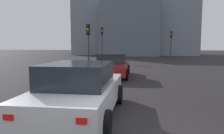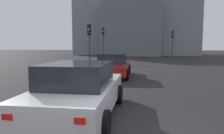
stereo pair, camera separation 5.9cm
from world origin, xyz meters
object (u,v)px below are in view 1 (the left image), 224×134
(car_red_right_lead, at_px, (113,65))
(traffic_light_near_left, at_px, (171,39))
(traffic_light_near_right, at_px, (102,37))
(car_white_right_second, at_px, (80,91))
(traffic_light_far_left, at_px, (88,37))

(car_red_right_lead, height_order, traffic_light_near_left, traffic_light_near_left)
(traffic_light_near_right, bearing_deg, car_white_right_second, 7.86)
(car_white_right_second, bearing_deg, traffic_light_near_right, 8.75)
(traffic_light_near_left, xyz_separation_m, traffic_light_near_right, (-3.58, 8.73, 0.19))
(traffic_light_far_left, bearing_deg, traffic_light_near_left, 150.91)
(traffic_light_near_left, height_order, traffic_light_far_left, traffic_light_near_left)
(car_red_right_lead, relative_size, car_white_right_second, 0.97)
(car_white_right_second, xyz_separation_m, traffic_light_near_left, (23.43, -5.74, 2.06))
(traffic_light_near_right, distance_m, traffic_light_far_left, 7.99)
(car_white_right_second, bearing_deg, traffic_light_near_left, -13.59)
(traffic_light_near_left, bearing_deg, car_white_right_second, -11.84)
(car_red_right_lead, xyz_separation_m, car_white_right_second, (-7.58, -0.07, 0.02))
(car_white_right_second, xyz_separation_m, traffic_light_far_left, (11.88, 2.72, 1.97))
(car_white_right_second, distance_m, traffic_light_near_left, 24.21)
(traffic_light_near_left, xyz_separation_m, traffic_light_far_left, (-11.55, 8.46, -0.09))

